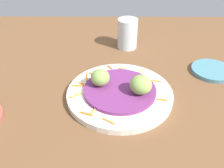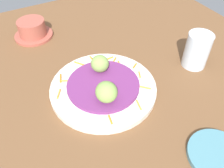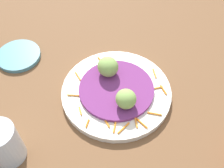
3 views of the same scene
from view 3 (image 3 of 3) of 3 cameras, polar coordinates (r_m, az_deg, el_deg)
name	(u,v)px [view 3 (image 3 of 3)]	position (r cm, az deg, el deg)	size (l,w,h in cm)	color
table_surface	(112,93)	(67.86, 0.07, -1.87)	(110.00, 110.00, 2.00)	brown
main_plate	(116,92)	(65.80, 0.90, -1.71)	(26.01, 26.01, 1.56)	silver
cabbage_bed	(116,89)	(64.83, 0.91, -1.07)	(17.70, 17.70, 0.86)	#702D6B
carrot_garnish	(122,103)	(62.84, 2.09, -3.93)	(23.03, 23.17, 0.40)	orange
guac_scoop_left	(126,99)	(60.09, 2.90, -3.09)	(4.64, 4.55, 4.26)	#84A851
guac_scoop_center	(108,67)	(65.69, -0.86, 3.60)	(5.25, 4.91, 4.62)	#84A851
side_plate_small	(19,56)	(78.12, -18.74, 5.57)	(11.58, 11.58, 1.10)	teal
water_glass	(4,144)	(58.06, -21.43, -11.49)	(6.48, 6.48, 9.66)	silver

